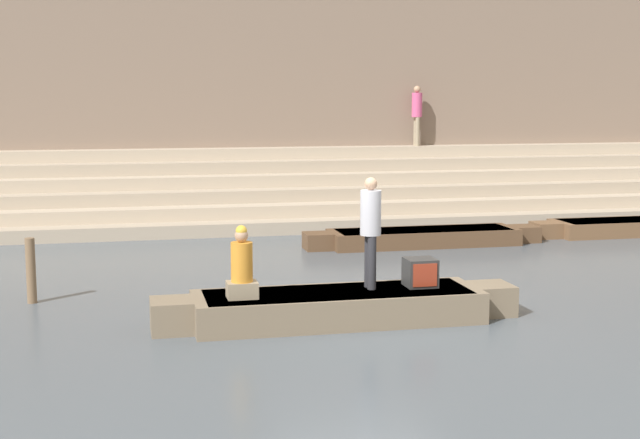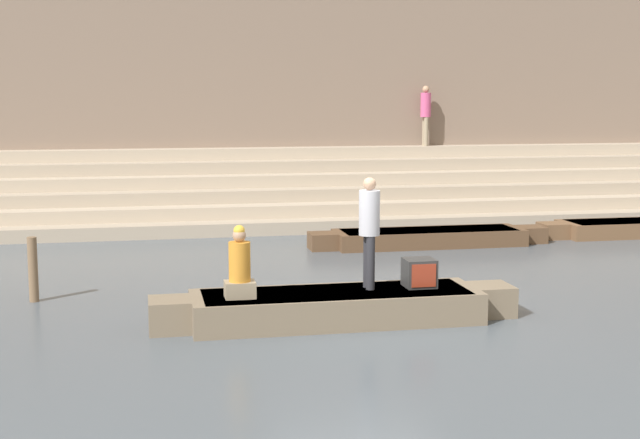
# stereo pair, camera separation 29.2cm
# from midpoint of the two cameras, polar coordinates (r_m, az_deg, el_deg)

# --- Properties ---
(ground_plane) EXTENTS (120.00, 120.00, 0.00)m
(ground_plane) POSITION_cam_midpoint_polar(r_m,az_deg,el_deg) (13.48, 3.16, -6.25)
(ground_plane) COLOR #4C5660
(ghat_steps) EXTENTS (36.00, 3.89, 1.87)m
(ghat_steps) POSITION_cam_midpoint_polar(r_m,az_deg,el_deg) (23.42, -3.21, 1.53)
(ghat_steps) COLOR tan
(ghat_steps) RESTS_ON ground
(back_wall) EXTENTS (34.20, 1.28, 6.35)m
(back_wall) POSITION_cam_midpoint_polar(r_m,az_deg,el_deg) (25.25, -3.91, 7.61)
(back_wall) COLOR #7F6B5B
(back_wall) RESTS_ON ground
(rowboat_main) EXTENTS (5.41, 1.36, 0.46)m
(rowboat_main) POSITION_cam_midpoint_polar(r_m,az_deg,el_deg) (13.10, 1.68, -5.56)
(rowboat_main) COLOR #756651
(rowboat_main) RESTS_ON ground
(person_standing) EXTENTS (0.31, 0.31, 1.65)m
(person_standing) POSITION_cam_midpoint_polar(r_m,az_deg,el_deg) (13.13, 3.81, -0.32)
(person_standing) COLOR #28282D
(person_standing) RESTS_ON rowboat_main
(person_rowing) EXTENTS (0.43, 0.34, 1.04)m
(person_rowing) POSITION_cam_midpoint_polar(r_m,az_deg,el_deg) (12.63, -4.50, -3.13)
(person_rowing) COLOR gray
(person_rowing) RESTS_ON rowboat_main
(tv_set) EXTENTS (0.45, 0.45, 0.42)m
(tv_set) POSITION_cam_midpoint_polar(r_m,az_deg,el_deg) (13.44, 7.00, -3.41)
(tv_set) COLOR #2D2D2D
(tv_set) RESTS_ON rowboat_main
(moored_boat_shore) EXTENTS (5.38, 1.14, 0.36)m
(moored_boat_shore) POSITION_cam_midpoint_polar(r_m,az_deg,el_deg) (19.82, 7.42, -1.12)
(moored_boat_shore) COLOR brown
(moored_boat_shore) RESTS_ON ground
(mooring_post) EXTENTS (0.15, 0.15, 1.06)m
(mooring_post) POSITION_cam_midpoint_polar(r_m,az_deg,el_deg) (15.01, -17.36, -3.07)
(mooring_post) COLOR brown
(mooring_post) RESTS_ON ground
(person_on_steps) EXTENTS (0.29, 0.29, 1.69)m
(person_on_steps) POSITION_cam_midpoint_polar(r_m,az_deg,el_deg) (25.42, 7.10, 6.91)
(person_on_steps) COLOR gray
(person_on_steps) RESTS_ON ghat_steps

